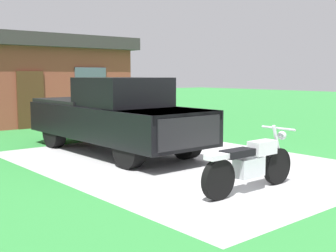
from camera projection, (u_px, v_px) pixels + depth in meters
ground_plane at (180, 162)px, 9.84m from camera, size 80.00×80.00×0.00m
driveway_pad at (180, 162)px, 9.84m from camera, size 5.87×7.98×0.01m
motorcycle at (251, 164)px, 7.35m from camera, size 2.21×0.70×1.09m
pickup_truck at (113, 115)px, 10.99m from camera, size 2.00×5.63×1.90m
neighbor_house at (5, 79)px, 17.69m from camera, size 9.60×5.60×3.50m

